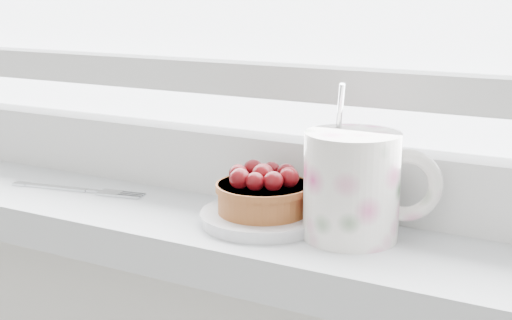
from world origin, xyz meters
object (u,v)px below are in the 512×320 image
Objects in this scene: saucer at (263,218)px; floral_mug at (355,184)px; fork at (76,189)px; raspberry_tart at (263,192)px.

floral_mug reaches higher than saucer.
fork is (-0.24, -0.00, -0.00)m from saucer.
floral_mug is at bearing 3.69° from saucer.
saucer is 1.34× the size of raspberry_tart.
raspberry_tart is 0.09m from floral_mug.
raspberry_tart is at bearing 0.31° from fork.
floral_mug is at bearing 1.24° from fork.
raspberry_tart reaches higher than fork.
floral_mug is 0.85× the size of fork.
saucer is at bearing -176.31° from floral_mug.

